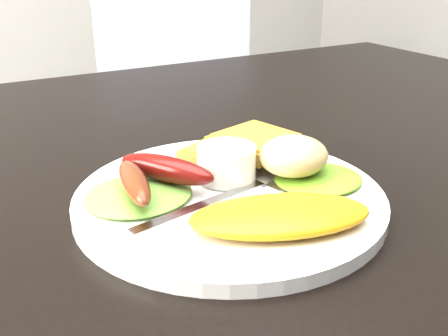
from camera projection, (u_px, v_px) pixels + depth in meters
name	position (u px, v px, depth m)	size (l,w,h in m)	color
dining_table	(239.00, 144.00, 0.67)	(1.20, 0.80, 0.04)	black
dining_chair	(206.00, 133.00, 1.55)	(0.48, 0.48, 0.06)	#A48352
plate	(229.00, 198.00, 0.47)	(0.28, 0.28, 0.01)	white
lettuce_left	(139.00, 195.00, 0.45)	(0.10, 0.09, 0.01)	#478E2D
lettuce_right	(318.00, 179.00, 0.49)	(0.08, 0.08, 0.01)	#4E8319
omelette	(280.00, 215.00, 0.41)	(0.14, 0.07, 0.02)	orange
sausage_a	(134.00, 182.00, 0.44)	(0.02, 0.09, 0.02)	#602816
sausage_b	(166.00, 169.00, 0.47)	(0.02, 0.10, 0.02)	#5B0602
ramekin	(227.00, 163.00, 0.49)	(0.05, 0.05, 0.03)	white
toast_a	(223.00, 154.00, 0.54)	(0.07, 0.07, 0.01)	olive
toast_b	(256.00, 143.00, 0.53)	(0.07, 0.07, 0.01)	olive
potato_salad	(293.00, 156.00, 0.49)	(0.07, 0.06, 0.04)	beige
fork	(202.00, 206.00, 0.44)	(0.14, 0.01, 0.00)	#ADAFB7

